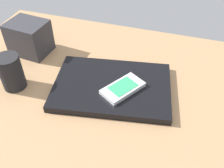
{
  "coord_description": "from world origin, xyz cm",
  "views": [
    {
      "loc": [
        -9.28,
        46.1,
        53.28
      ],
      "look_at": [
        6.45,
        -4.18,
        5.0
      ],
      "focal_mm": 40.34,
      "sensor_mm": 36.0,
      "label": 1
    }
  ],
  "objects_px": {
    "laptop_closed": "(112,87)",
    "desk_organizer": "(29,38)",
    "cell_phone_on_laptop": "(123,88)",
    "pen_cup": "(11,72)"
  },
  "relations": [
    {
      "from": "laptop_closed",
      "to": "pen_cup",
      "type": "relative_size",
      "value": 3.18
    },
    {
      "from": "cell_phone_on_laptop",
      "to": "desk_organizer",
      "type": "xyz_separation_m",
      "value": [
        0.35,
        -0.11,
        0.03
      ]
    },
    {
      "from": "pen_cup",
      "to": "cell_phone_on_laptop",
      "type": "bearing_deg",
      "value": -169.58
    },
    {
      "from": "cell_phone_on_laptop",
      "to": "desk_organizer",
      "type": "bearing_deg",
      "value": -17.78
    },
    {
      "from": "pen_cup",
      "to": "desk_organizer",
      "type": "bearing_deg",
      "value": -75.57
    },
    {
      "from": "laptop_closed",
      "to": "desk_organizer",
      "type": "distance_m",
      "value": 0.34
    },
    {
      "from": "cell_phone_on_laptop",
      "to": "desk_organizer",
      "type": "height_order",
      "value": "desk_organizer"
    },
    {
      "from": "laptop_closed",
      "to": "pen_cup",
      "type": "xyz_separation_m",
      "value": [
        0.27,
        0.07,
        0.04
      ]
    },
    {
      "from": "laptop_closed",
      "to": "desk_organizer",
      "type": "bearing_deg",
      "value": -27.1
    },
    {
      "from": "laptop_closed",
      "to": "desk_organizer",
      "type": "relative_size",
      "value": 2.69
    }
  ]
}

